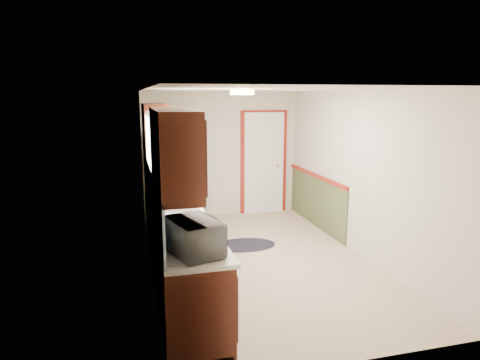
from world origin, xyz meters
TOP-DOWN VIEW (x-y plane):
  - room_shell at (0.00, 0.00)m, footprint 3.20×5.20m
  - kitchen_run at (-1.24, -0.29)m, footprint 0.63×4.00m
  - back_wall_trim at (0.99, 2.21)m, footprint 1.12×2.30m
  - ceiling_fixture at (-0.30, -0.20)m, footprint 0.30×0.30m
  - microwave at (-1.20, -1.95)m, footprint 0.46×0.63m
  - refrigerator at (-0.80, 2.05)m, footprint 0.84×0.80m
  - rug at (-0.04, 0.65)m, footprint 1.01×0.68m
  - cooktop at (-1.19, 1.40)m, footprint 0.54×0.65m

SIDE VIEW (x-z plane):
  - rug at x=-0.04m, z-range 0.00..0.01m
  - kitchen_run at x=-1.24m, z-range -0.29..1.91m
  - back_wall_trim at x=0.99m, z-range -0.15..1.93m
  - refrigerator at x=-0.80m, z-range 0.00..1.80m
  - cooktop at x=-1.19m, z-range 0.94..0.96m
  - microwave at x=-1.20m, z-range 0.94..1.32m
  - room_shell at x=0.00m, z-range -0.06..2.46m
  - ceiling_fixture at x=-0.30m, z-range 2.33..2.39m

